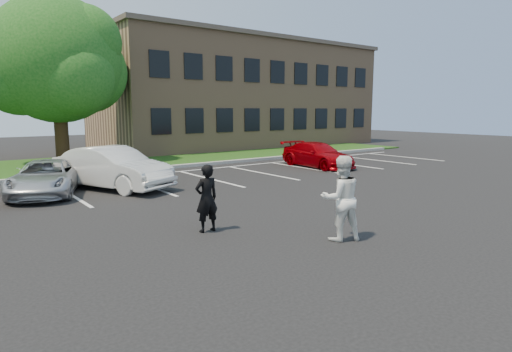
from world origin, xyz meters
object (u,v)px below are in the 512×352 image
at_px(tree, 58,63).
at_px(car_white_sedan, 113,168).
at_px(car_silver_minivan, 46,178).
at_px(car_red_compact, 318,155).
at_px(office_building, 238,94).
at_px(man_white_shirt, 341,198).
at_px(man_black_suit, 207,198).

bearing_deg(tree, car_white_sedan, -92.70).
relative_size(car_silver_minivan, car_red_compact, 0.99).
xyz_separation_m(office_building, tree, (-14.80, -4.74, 1.19)).
xyz_separation_m(man_white_shirt, car_red_compact, (8.44, 9.11, -0.33)).
xyz_separation_m(man_black_suit, man_white_shirt, (2.05, -2.36, 0.14)).
xyz_separation_m(office_building, man_white_shirt, (-13.29, -23.18, -3.21)).
height_order(car_silver_minivan, car_white_sedan, car_white_sedan).
bearing_deg(car_red_compact, car_white_sedan, -178.64).
height_order(office_building, man_black_suit, office_building).
bearing_deg(car_silver_minivan, office_building, 60.19).
bearing_deg(man_white_shirt, car_red_compact, -109.72).
bearing_deg(car_white_sedan, man_black_suit, -114.60).
relative_size(tree, car_silver_minivan, 2.06).
relative_size(man_black_suit, man_white_shirt, 0.86).
relative_size(office_building, man_black_suit, 13.74).
bearing_deg(car_red_compact, tree, 139.17).
height_order(man_black_suit, car_red_compact, man_black_suit).
distance_m(man_black_suit, man_white_shirt, 3.13).
height_order(tree, car_silver_minivan, tree).
relative_size(car_silver_minivan, car_white_sedan, 0.90).
bearing_deg(man_white_shirt, office_building, -96.75).
distance_m(office_building, car_white_sedan, 20.89).
distance_m(man_black_suit, car_red_compact, 12.48).
xyz_separation_m(tree, car_red_compact, (9.95, -9.33, -4.72)).
relative_size(tree, man_white_shirt, 4.62).
distance_m(car_silver_minivan, car_red_compact, 12.59).
distance_m(tree, man_white_shirt, 19.02).
relative_size(office_building, tree, 2.55).
distance_m(man_white_shirt, car_silver_minivan, 10.46).
bearing_deg(car_white_sedan, car_silver_minivan, 148.29).
bearing_deg(office_building, car_white_sedan, -137.64).
height_order(office_building, car_red_compact, office_building).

